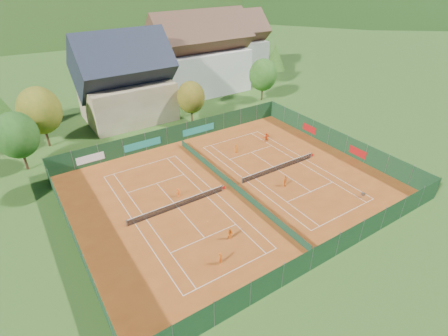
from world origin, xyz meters
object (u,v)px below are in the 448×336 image
player_left_mid (230,234)px  player_left_far (178,193)px  ball_hopper (363,194)px  player_left_near (220,259)px  chalet (125,84)px  hotel_block_b (232,47)px  player_right_far_a (236,148)px  hotel_block_a (200,58)px  player_right_far_b (266,137)px  player_right_near (285,181)px

player_left_mid → player_left_far: player_left_mid is taller
ball_hopper → player_left_far: player_left_far is taller
player_left_near → player_left_far: player_left_near is taller
chalet → ball_hopper: bearing=-69.2°
chalet → player_left_near: bearing=-97.9°
hotel_block_b → player_right_far_a: (-24.02, -36.30, -5.91)m
player_right_far_a → chalet: bearing=-58.2°
chalet → player_left_mid: size_ratio=10.94×
hotel_block_a → player_right_far_b: (-3.68, -27.93, -6.61)m
hotel_block_a → ball_hopper: (-3.46, -46.90, -6.83)m
hotel_block_b → player_left_far: 56.19m
player_left_mid → player_right_near: player_right_near is taller
player_left_far → hotel_block_a: bearing=-117.9°
player_right_near → player_right_far_b: player_right_near is taller
ball_hopper → player_left_mid: player_left_mid is taller
chalet → player_right_near: chalet is taller
chalet → player_left_mid: bearing=-94.2°
ball_hopper → player_right_far_b: player_right_far_b is taller
chalet → player_left_far: chalet is taller
chalet → player_left_mid: 38.68m
player_right_far_a → player_left_far: bearing=33.5°
chalet → ball_hopper: 44.17m
player_right_far_a → player_right_far_b: player_right_far_b is taller
hotel_block_a → hotel_block_b: hotel_block_a is taller
player_left_far → player_right_near: (12.96, -5.58, 0.17)m
player_left_near → player_left_mid: size_ratio=0.98×
ball_hopper → player_left_mid: size_ratio=0.54×
player_left_far → hotel_block_b: bearing=-125.3°
ball_hopper → player_right_far_a: player_right_far_a is taller
player_left_near → player_right_far_a: (14.57, 18.19, -0.01)m
player_left_near → player_right_near: player_right_near is taller
player_left_mid → hotel_block_a: bearing=92.2°
hotel_block_b → player_right_far_a: size_ratio=12.10×
ball_hopper → player_right_far_b: bearing=90.7°
player_left_near → player_left_far: (1.69, 12.54, -0.11)m
player_left_near → player_right_far_a: 23.30m
hotel_block_b → player_right_near: hotel_block_b is taller
player_left_mid → player_left_far: size_ratio=1.20×
player_right_near → hotel_block_a: bearing=27.7°
player_right_far_b → hotel_block_a: bearing=-95.2°
player_right_near → player_right_far_a: size_ratio=1.10×
chalet → hotel_block_b: 35.85m
player_left_mid → player_right_near: bearing=49.7°
hotel_block_b → player_left_mid: bearing=-124.5°
player_right_far_b → chalet: bearing=-52.8°
hotel_block_b → player_right_near: (-23.94, -47.53, -5.83)m
ball_hopper → player_left_near: 21.13m
hotel_block_a → player_right_near: (-9.94, -39.53, -6.60)m
hotel_block_b → player_right_near: 53.53m
chalet → player_left_far: size_ratio=13.15×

